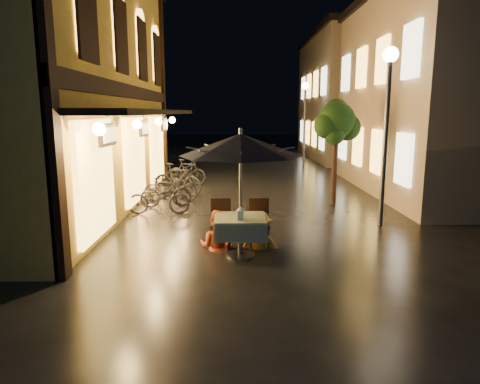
{
  "coord_description": "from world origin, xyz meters",
  "views": [
    {
      "loc": [
        -0.59,
        -8.18,
        2.74
      ],
      "look_at": [
        -0.48,
        0.34,
        1.15
      ],
      "focal_mm": 32.0,
      "sensor_mm": 36.0,
      "label": 1
    }
  ],
  "objects_px": {
    "cafe_table": "(240,227)",
    "person_orange": "(217,211)",
    "person_yellow": "(260,213)",
    "patio_umbrella": "(240,145)",
    "streetlamp_near": "(387,105)",
    "table_lantern": "(241,213)",
    "bicycle_0": "(158,198)"
  },
  "relations": [
    {
      "from": "bicycle_0",
      "to": "table_lantern",
      "type": "bearing_deg",
      "value": -151.7
    },
    {
      "from": "cafe_table",
      "to": "bicycle_0",
      "type": "relative_size",
      "value": 0.59
    },
    {
      "from": "person_orange",
      "to": "cafe_table",
      "type": "bearing_deg",
      "value": 148.65
    },
    {
      "from": "person_orange",
      "to": "bicycle_0",
      "type": "xyz_separation_m",
      "value": [
        -1.71,
        2.98,
        -0.34
      ]
    },
    {
      "from": "person_orange",
      "to": "person_yellow",
      "type": "height_order",
      "value": "person_orange"
    },
    {
      "from": "streetlamp_near",
      "to": "bicycle_0",
      "type": "relative_size",
      "value": 2.52
    },
    {
      "from": "table_lantern",
      "to": "person_yellow",
      "type": "distance_m",
      "value": 0.88
    },
    {
      "from": "person_orange",
      "to": "bicycle_0",
      "type": "bearing_deg",
      "value": -44.49
    },
    {
      "from": "person_yellow",
      "to": "table_lantern",
      "type": "bearing_deg",
      "value": 63.43
    },
    {
      "from": "streetlamp_near",
      "to": "cafe_table",
      "type": "distance_m",
      "value": 4.76
    },
    {
      "from": "patio_umbrella",
      "to": "table_lantern",
      "type": "distance_m",
      "value": 1.25
    },
    {
      "from": "streetlamp_near",
      "to": "cafe_table",
      "type": "height_order",
      "value": "streetlamp_near"
    },
    {
      "from": "cafe_table",
      "to": "person_yellow",
      "type": "xyz_separation_m",
      "value": [
        0.4,
        0.53,
        0.15
      ]
    },
    {
      "from": "streetlamp_near",
      "to": "table_lantern",
      "type": "xyz_separation_m",
      "value": [
        -3.48,
        -2.5,
        -2.0
      ]
    },
    {
      "from": "table_lantern",
      "to": "streetlamp_near",
      "type": "bearing_deg",
      "value": 35.66
    },
    {
      "from": "patio_umbrella",
      "to": "person_yellow",
      "type": "bearing_deg",
      "value": 52.99
    },
    {
      "from": "person_orange",
      "to": "person_yellow",
      "type": "xyz_separation_m",
      "value": [
        0.87,
        0.02,
        -0.04
      ]
    },
    {
      "from": "table_lantern",
      "to": "bicycle_0",
      "type": "xyz_separation_m",
      "value": [
        -2.19,
        3.72,
        -0.48
      ]
    },
    {
      "from": "cafe_table",
      "to": "person_orange",
      "type": "xyz_separation_m",
      "value": [
        -0.47,
        0.51,
        0.19
      ]
    },
    {
      "from": "table_lantern",
      "to": "person_orange",
      "type": "height_order",
      "value": "person_orange"
    },
    {
      "from": "person_yellow",
      "to": "cafe_table",
      "type": "bearing_deg",
      "value": 53.94
    },
    {
      "from": "streetlamp_near",
      "to": "person_yellow",
      "type": "relative_size",
      "value": 2.88
    },
    {
      "from": "cafe_table",
      "to": "person_yellow",
      "type": "distance_m",
      "value": 0.68
    },
    {
      "from": "streetlamp_near",
      "to": "table_lantern",
      "type": "relative_size",
      "value": 16.92
    },
    {
      "from": "cafe_table",
      "to": "person_yellow",
      "type": "height_order",
      "value": "person_yellow"
    },
    {
      "from": "bicycle_0",
      "to": "patio_umbrella",
      "type": "bearing_deg",
      "value": -150.03
    },
    {
      "from": "patio_umbrella",
      "to": "person_orange",
      "type": "relative_size",
      "value": 1.58
    },
    {
      "from": "person_orange",
      "to": "person_yellow",
      "type": "distance_m",
      "value": 0.87
    },
    {
      "from": "patio_umbrella",
      "to": "person_yellow",
      "type": "xyz_separation_m",
      "value": [
        0.4,
        0.53,
        -1.41
      ]
    },
    {
      "from": "patio_umbrella",
      "to": "person_yellow",
      "type": "distance_m",
      "value": 1.56
    },
    {
      "from": "cafe_table",
      "to": "patio_umbrella",
      "type": "bearing_deg",
      "value": 0.0
    },
    {
      "from": "streetlamp_near",
      "to": "patio_umbrella",
      "type": "relative_size",
      "value": 1.72
    }
  ]
}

